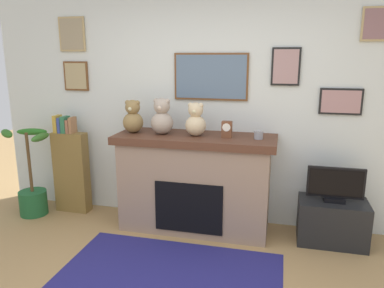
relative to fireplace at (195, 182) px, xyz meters
name	(u,v)px	position (x,y,z in m)	size (l,w,h in m)	color
back_wall	(211,107)	(0.10, 0.35, 0.78)	(5.20, 0.15, 2.60)	silver
fireplace	(195,182)	(0.00, 0.00, 0.00)	(1.70, 0.65, 1.05)	gray
bookshelf	(71,169)	(-1.57, 0.09, 0.01)	(0.41, 0.16, 1.18)	olive
potted_plant	(32,187)	(-1.97, -0.13, -0.19)	(0.54, 0.56, 1.06)	#1E592D
tv_stand	(332,222)	(1.43, -0.01, -0.31)	(0.67, 0.40, 0.45)	black
television	(335,185)	(1.43, -0.01, 0.09)	(0.55, 0.14, 0.35)	black
area_rug	(169,275)	(0.00, -0.97, -0.53)	(1.93, 1.17, 0.01)	navy
candle_jar	(259,135)	(0.66, -0.02, 0.56)	(0.09, 0.09, 0.08)	gray
mantel_clock	(227,129)	(0.34, -0.02, 0.60)	(0.10, 0.08, 0.17)	brown
teddy_bear_brown	(133,118)	(-0.69, -0.02, 0.68)	(0.22, 0.22, 0.36)	olive
teddy_bear_cream	(162,118)	(-0.36, -0.02, 0.69)	(0.24, 0.24, 0.39)	#A89787
teddy_bear_tan	(196,121)	(0.01, -0.02, 0.68)	(0.22, 0.22, 0.35)	beige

